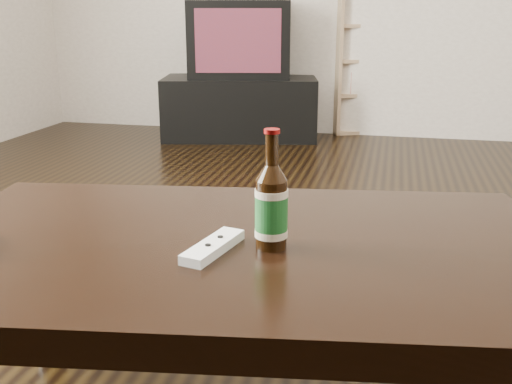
% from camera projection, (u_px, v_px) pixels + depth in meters
% --- Properties ---
extents(floor, '(5.00, 6.00, 0.01)m').
position_uv_depth(floor, '(287.00, 325.00, 1.83)').
color(floor, black).
rests_on(floor, ground).
extents(tv_stand, '(1.21, 0.78, 0.45)m').
position_uv_depth(tv_stand, '(240.00, 107.00, 4.48)').
color(tv_stand, black).
rests_on(tv_stand, floor).
extents(tv, '(0.80, 0.59, 0.54)m').
position_uv_depth(tv, '(239.00, 40.00, 4.34)').
color(tv, black).
rests_on(tv, tv_stand).
extents(bookshelf, '(0.66, 0.50, 1.11)m').
position_uv_depth(bookshelf, '(368.00, 57.00, 4.62)').
color(bookshelf, tan).
rests_on(bookshelf, floor).
extents(coffee_table, '(1.37, 0.92, 0.48)m').
position_uv_depth(coffee_table, '(238.00, 269.00, 1.22)').
color(coffee_table, black).
rests_on(coffee_table, floor).
extents(beer_bottle, '(0.07, 0.07, 0.23)m').
position_uv_depth(beer_bottle, '(271.00, 207.00, 1.14)').
color(beer_bottle, black).
rests_on(beer_bottle, coffee_table).
extents(remote, '(0.08, 0.18, 0.02)m').
position_uv_depth(remote, '(213.00, 247.00, 1.14)').
color(remote, white).
rests_on(remote, coffee_table).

